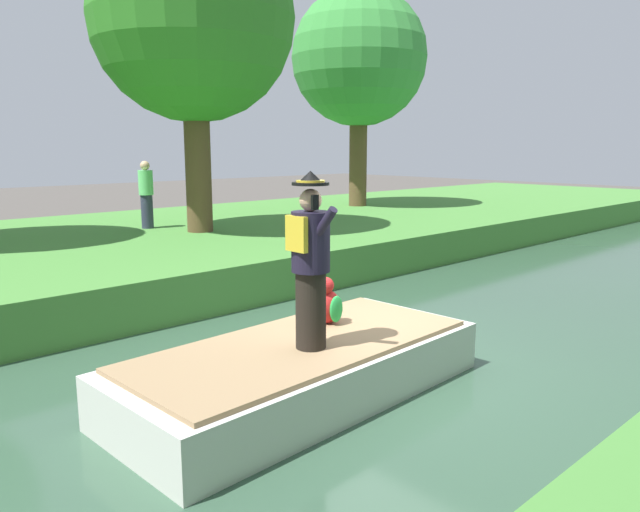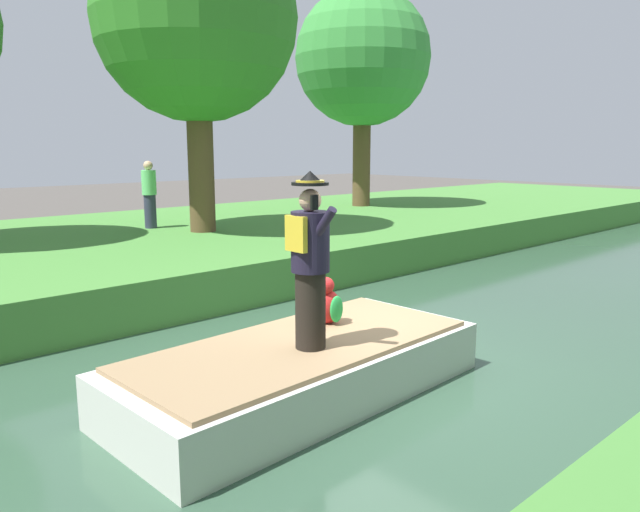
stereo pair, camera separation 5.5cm
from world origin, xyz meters
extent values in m
plane|color=#4C4742|center=(0.00, 0.00, 0.00)|extent=(80.00, 80.00, 0.00)
cube|color=#33513D|center=(0.00, 0.00, 0.05)|extent=(6.54, 48.00, 0.10)
cube|color=#478438|center=(-8.02, 0.00, 0.43)|extent=(9.50, 48.00, 0.86)
cube|color=silver|center=(0.00, -1.29, 0.38)|extent=(1.96, 4.27, 0.56)
cube|color=#997A56|center=(0.00, -1.29, 0.69)|extent=(1.81, 3.93, 0.05)
cylinder|color=black|center=(0.20, -1.34, 1.12)|extent=(0.32, 0.32, 0.82)
cylinder|color=black|center=(0.20, -1.34, 1.84)|extent=(0.40, 0.40, 0.62)
cube|color=gold|center=(0.20, -1.53, 1.94)|extent=(0.28, 0.06, 0.36)
sphere|color=#DBA884|center=(0.20, -1.34, 2.27)|extent=(0.23, 0.23, 0.23)
cylinder|color=black|center=(0.20, -1.34, 2.43)|extent=(0.38, 0.38, 0.03)
cone|color=black|center=(0.20, -1.34, 2.50)|extent=(0.26, 0.26, 0.12)
cylinder|color=gold|center=(0.20, -1.34, 2.46)|extent=(0.29, 0.29, 0.02)
cylinder|color=black|center=(0.42, -1.38, 2.02)|extent=(0.38, 0.09, 0.43)
cube|color=black|center=(0.33, -1.40, 2.26)|extent=(0.03, 0.08, 0.15)
ellipsoid|color=red|center=(-0.32, -0.59, 0.91)|extent=(0.26, 0.32, 0.40)
sphere|color=red|center=(-0.32, -0.63, 1.18)|extent=(0.20, 0.20, 0.20)
cone|color=yellow|center=(-0.32, -0.73, 1.17)|extent=(0.09, 0.09, 0.09)
ellipsoid|color=green|center=(-0.46, -0.59, 0.91)|extent=(0.08, 0.20, 0.32)
ellipsoid|color=green|center=(-0.18, -0.59, 0.91)|extent=(0.08, 0.20, 0.32)
cylinder|color=brown|center=(-7.27, 2.00, 2.42)|extent=(0.58, 0.58, 3.12)
sphere|color=#337D27|center=(-7.27, 2.00, 5.55)|extent=(4.47, 4.47, 4.47)
cylinder|color=brown|center=(-8.99, 9.12, 2.47)|extent=(0.58, 0.58, 3.21)
sphere|color=#398E3C|center=(-8.99, 9.12, 5.58)|extent=(4.31, 4.31, 4.31)
cylinder|color=#33384C|center=(-8.60, 1.37, 1.26)|extent=(0.28, 0.28, 0.80)
cylinder|color=#70E37D|center=(-8.60, 1.37, 1.95)|extent=(0.34, 0.34, 0.58)
sphere|color=#DBA884|center=(-8.60, 1.37, 2.35)|extent=(0.22, 0.22, 0.22)
camera|label=1|loc=(4.71, -5.43, 2.80)|focal=33.85mm
camera|label=2|loc=(4.74, -5.39, 2.80)|focal=33.85mm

